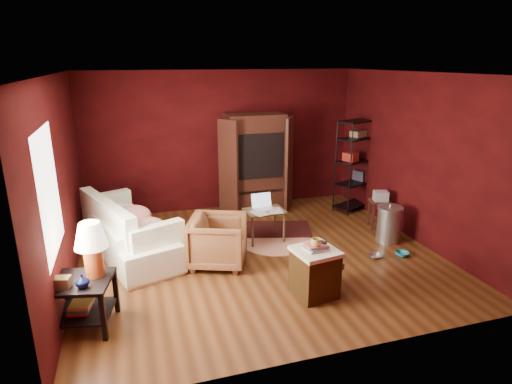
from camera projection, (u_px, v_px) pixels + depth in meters
room at (258, 171)px, 6.37m from camera, size 5.54×5.04×2.84m
sofa at (129, 228)px, 6.73m from camera, size 1.32×2.39×0.90m
armchair at (218, 239)px, 6.40m from camera, size 1.00×1.03×0.83m
pet_bowl_steel at (376, 252)px, 6.70m from camera, size 0.21×0.06×0.21m
pet_bowl_turquoise at (402, 250)px, 6.76m from camera, size 0.22×0.15×0.21m
vase at (82, 281)px, 4.66m from camera, size 0.20×0.20×0.15m
mug at (316, 241)px, 5.39m from camera, size 0.14×0.12×0.13m
side_table at (87, 266)px, 4.84m from camera, size 0.76×0.76×1.25m
sofa_cushions at (127, 229)px, 6.73m from camera, size 1.52×2.23×0.87m
hamper at (315, 271)px, 5.58m from camera, size 0.61×0.61×0.75m
footstool at (324, 262)px, 5.77m from camera, size 0.45×0.45×0.42m
rug_round at (276, 241)px, 7.35m from camera, size 1.49×1.49×0.01m
rug_oriental at (277, 229)px, 7.83m from camera, size 1.37×1.10×0.01m
laptop_desk at (264, 213)px, 7.23m from camera, size 0.68×0.55×0.81m
tv_armoire at (256, 162)px, 8.57m from camera, size 1.56×0.81×1.97m
wire_shelving at (357, 161)px, 8.66m from camera, size 0.99×0.72×1.85m
small_stand at (380, 201)px, 7.76m from camera, size 0.45×0.45×0.71m
trash_can at (389, 224)px, 7.25m from camera, size 0.51×0.51×0.67m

